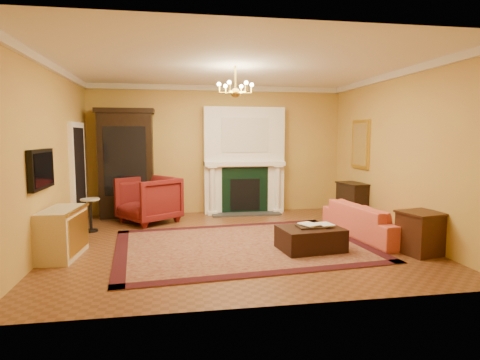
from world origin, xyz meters
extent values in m
cube|color=brown|center=(0.00, 0.00, -0.01)|extent=(6.00, 5.50, 0.02)
cube|color=white|center=(0.00, 0.00, 3.01)|extent=(6.00, 5.50, 0.02)
cube|color=#C08845|center=(0.00, 2.76, 1.50)|extent=(6.00, 0.02, 3.00)
cube|color=#C08845|center=(0.00, -2.76, 1.50)|extent=(6.00, 0.02, 3.00)
cube|color=#C08845|center=(-3.01, 0.00, 1.50)|extent=(0.02, 5.50, 3.00)
cube|color=#C08845|center=(3.01, 0.00, 1.50)|extent=(0.02, 5.50, 3.00)
cube|color=white|center=(0.60, 2.59, 1.25)|extent=(1.90, 0.32, 2.50)
cube|color=silver|center=(0.60, 2.42, 1.85)|extent=(1.10, 0.01, 0.80)
cube|color=#0E321F|center=(0.60, 2.42, 0.55)|extent=(1.10, 0.02, 1.10)
cube|color=black|center=(0.60, 2.42, 0.45)|extent=(0.70, 0.02, 0.75)
cube|color=#333333|center=(0.60, 2.30, 0.02)|extent=(1.60, 0.50, 0.04)
cube|color=white|center=(0.60, 2.53, 1.18)|extent=(1.90, 0.44, 0.10)
cylinder|color=white|center=(-0.18, 2.41, 0.59)|extent=(0.14, 0.14, 1.18)
cylinder|color=white|center=(1.38, 2.41, 0.59)|extent=(0.14, 0.14, 1.18)
cube|color=white|center=(0.00, 2.71, 2.94)|extent=(6.00, 0.08, 0.12)
cube|color=white|center=(-2.96, 0.00, 2.94)|extent=(0.08, 5.50, 0.12)
cube|color=white|center=(2.96, 0.00, 2.94)|extent=(0.08, 5.50, 0.12)
cube|color=white|center=(-2.96, 1.70, 1.05)|extent=(0.08, 1.05, 2.10)
cube|color=black|center=(-2.92, 1.70, 1.02)|extent=(0.02, 0.85, 1.95)
cube|color=black|center=(-2.95, -0.60, 1.35)|extent=(0.08, 0.95, 0.58)
cube|color=black|center=(-2.90, -0.60, 1.35)|extent=(0.01, 0.85, 0.48)
cube|color=gold|center=(2.97, 1.40, 1.65)|extent=(0.05, 0.76, 1.05)
cube|color=white|center=(2.94, 1.40, 1.65)|extent=(0.01, 0.62, 0.90)
cylinder|color=gold|center=(0.00, 0.00, 2.80)|extent=(0.03, 0.03, 0.40)
sphere|color=gold|center=(0.00, 0.00, 2.55)|extent=(0.16, 0.16, 0.16)
sphere|color=#FFE5B2|center=(0.28, 0.00, 2.69)|extent=(0.07, 0.07, 0.07)
sphere|color=#FFE5B2|center=(0.14, 0.24, 2.69)|extent=(0.07, 0.07, 0.07)
sphere|color=#FFE5B2|center=(-0.14, 0.24, 2.69)|extent=(0.07, 0.07, 0.07)
sphere|color=#FFE5B2|center=(-0.28, 0.00, 2.69)|extent=(0.07, 0.07, 0.07)
sphere|color=#FFE5B2|center=(-0.14, -0.24, 2.69)|extent=(0.07, 0.07, 0.07)
sphere|color=#FFE5B2|center=(0.14, -0.24, 2.69)|extent=(0.07, 0.07, 0.07)
cube|color=#46100F|center=(0.06, -0.33, 0.01)|extent=(4.36, 3.43, 0.02)
cube|color=black|center=(-2.09, 2.49, 1.16)|extent=(1.16, 0.53, 2.33)
imported|color=maroon|center=(-1.59, 1.79, 0.54)|extent=(1.41, 1.42, 1.07)
cylinder|color=black|center=(-2.64, 1.12, 0.02)|extent=(0.25, 0.25, 0.04)
cylinder|color=black|center=(-2.64, 1.12, 0.32)|extent=(0.05, 0.05, 0.57)
cylinder|color=silver|center=(-2.64, 1.12, 0.63)|extent=(0.36, 0.36, 0.03)
cube|color=beige|center=(-2.73, -0.51, 0.37)|extent=(0.55, 1.03, 0.74)
imported|color=#DF5A46|center=(2.45, -0.13, 0.40)|extent=(0.85, 2.13, 0.81)
cube|color=#34190E|center=(2.72, -1.24, 0.32)|extent=(0.65, 0.65, 0.63)
cube|color=black|center=(2.78, 1.30, 0.39)|extent=(0.51, 0.76, 0.79)
cube|color=black|center=(1.09, -0.79, 0.20)|extent=(1.05, 0.82, 0.36)
cube|color=black|center=(1.08, -0.79, 0.39)|extent=(0.41, 0.32, 0.03)
imported|color=gray|center=(0.96, -0.81, 0.56)|extent=(0.23, 0.13, 0.32)
imported|color=gray|center=(1.23, -0.80, 0.55)|extent=(0.22, 0.06, 0.29)
cylinder|color=gray|center=(-0.11, 2.53, 1.28)|extent=(0.12, 0.12, 0.10)
cone|color=black|center=(-0.11, 2.53, 1.51)|extent=(0.17, 0.17, 0.36)
cylinder|color=gray|center=(1.36, 2.53, 1.27)|extent=(0.11, 0.11, 0.09)
cone|color=black|center=(1.36, 2.53, 1.49)|extent=(0.16, 0.16, 0.34)
camera|label=1|loc=(-1.05, -6.79, 1.83)|focal=30.00mm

